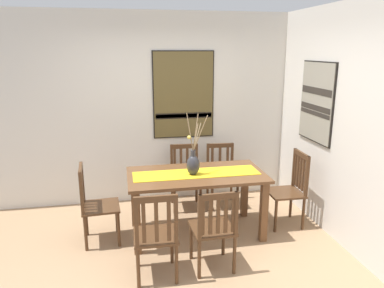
% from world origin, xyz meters
% --- Properties ---
extents(ground_plane, '(6.40, 6.40, 0.03)m').
position_xyz_m(ground_plane, '(0.00, 0.00, -0.01)').
color(ground_plane, '#A37F5B').
extents(wall_back, '(6.40, 0.12, 2.70)m').
position_xyz_m(wall_back, '(0.00, 1.86, 1.35)').
color(wall_back, silver).
rests_on(wall_back, ground_plane).
extents(wall_side, '(0.12, 6.40, 2.70)m').
position_xyz_m(wall_side, '(1.86, 0.00, 1.35)').
color(wall_side, silver).
rests_on(wall_side, ground_plane).
extents(dining_table, '(1.62, 0.84, 0.77)m').
position_xyz_m(dining_table, '(0.23, 0.64, 0.64)').
color(dining_table, brown).
rests_on(dining_table, ground_plane).
extents(table_runner, '(1.49, 0.36, 0.01)m').
position_xyz_m(table_runner, '(0.23, 0.64, 0.77)').
color(table_runner, gold).
rests_on(table_runner, dining_table).
extents(centerpiece_vase, '(0.20, 0.29, 0.74)m').
position_xyz_m(centerpiece_vase, '(0.18, 0.60, 0.91)').
color(centerpiece_vase, '#333338').
rests_on(centerpiece_vase, dining_table).
extents(chair_0, '(0.45, 0.45, 0.93)m').
position_xyz_m(chair_0, '(-0.96, 0.65, 0.48)').
color(chair_0, '#4C301C').
rests_on(chair_0, ground_plane).
extents(chair_1, '(0.43, 0.43, 0.92)m').
position_xyz_m(chair_1, '(-0.34, -0.19, 0.47)').
color(chair_1, '#4C301C').
rests_on(chair_1, ground_plane).
extents(chair_2, '(0.44, 0.44, 0.88)m').
position_xyz_m(chair_2, '(0.24, 1.45, 0.46)').
color(chair_2, '#4C301C').
rests_on(chair_2, ground_plane).
extents(chair_3, '(0.44, 0.44, 0.87)m').
position_xyz_m(chair_3, '(0.76, 1.44, 0.45)').
color(chair_3, '#4C301C').
rests_on(chair_3, ground_plane).
extents(chair_4, '(0.43, 0.43, 0.89)m').
position_xyz_m(chair_4, '(0.24, -0.16, 0.47)').
color(chair_4, '#4C301C').
rests_on(chair_4, ground_plane).
extents(chair_5, '(0.43, 0.43, 0.95)m').
position_xyz_m(chair_5, '(1.44, 0.65, 0.49)').
color(chair_5, '#4C301C').
rests_on(chair_5, ground_plane).
extents(painting_on_back_wall, '(0.88, 0.05, 1.24)m').
position_xyz_m(painting_on_back_wall, '(0.27, 1.79, 1.55)').
color(painting_on_back_wall, black).
extents(painting_on_side_wall, '(0.05, 0.76, 1.00)m').
position_xyz_m(painting_on_side_wall, '(1.79, 0.80, 1.55)').
color(painting_on_side_wall, black).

